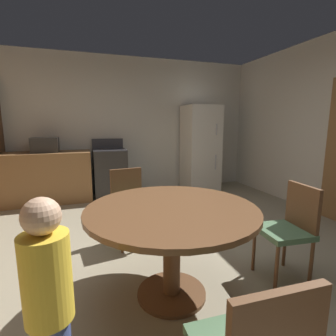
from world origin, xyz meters
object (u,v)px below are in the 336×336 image
(person_child, at_px, (49,303))
(dining_table, at_px, (172,225))
(chair_north, at_px, (130,201))
(refrigerator, at_px, (200,148))
(oven_range, at_px, (110,173))
(microwave, at_px, (45,145))
(chair_east, at_px, (290,226))

(person_child, bearing_deg, dining_table, -0.00)
(chair_north, height_order, person_child, person_child)
(refrigerator, xyz_separation_m, dining_table, (-1.69, -3.04, -0.27))
(oven_range, bearing_deg, refrigerator, -1.64)
(oven_range, height_order, refrigerator, refrigerator)
(oven_range, height_order, chair_north, oven_range)
(microwave, relative_size, chair_north, 0.51)
(oven_range, distance_m, dining_table, 3.10)
(oven_range, height_order, microwave, microwave)
(microwave, bearing_deg, refrigerator, -0.97)
(microwave, height_order, person_child, microwave)
(refrigerator, height_order, microwave, refrigerator)
(dining_table, bearing_deg, refrigerator, 60.86)
(dining_table, distance_m, person_child, 1.02)
(person_child, bearing_deg, chair_north, 31.63)
(oven_range, xyz_separation_m, chair_east, (1.26, -3.19, 0.03))
(refrigerator, bearing_deg, person_child, -124.54)
(dining_table, relative_size, chair_east, 1.55)
(chair_north, distance_m, person_child, 1.82)
(chair_north, bearing_deg, oven_range, 172.81)
(dining_table, xyz_separation_m, person_child, (-0.82, -0.61, -0.03))
(dining_table, distance_m, chair_east, 1.10)
(person_child, bearing_deg, chair_east, -21.71)
(microwave, bearing_deg, dining_table, -67.67)
(microwave, distance_m, chair_east, 4.00)
(microwave, relative_size, person_child, 0.40)
(refrigerator, height_order, dining_table, refrigerator)
(chair_north, bearing_deg, refrigerator, 128.77)
(dining_table, bearing_deg, oven_range, 93.26)
(refrigerator, height_order, chair_east, refrigerator)
(oven_range, relative_size, chair_north, 1.26)
(refrigerator, relative_size, microwave, 4.00)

